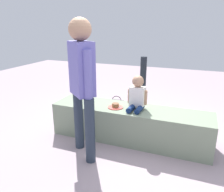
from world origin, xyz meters
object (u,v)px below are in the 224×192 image
object	(u,v)px
adult_standing	(82,77)
cake_box_white	(93,111)
water_bottle_far_side	(107,114)
handbag_black_leather	(117,106)
gift_bag	(133,101)
water_bottle_near_gift	(122,114)
party_cup_red	(194,127)
child_seated	(137,95)
cake_plate	(115,106)

from	to	relation	value
adult_standing	cake_box_white	xyz separation A→B (m)	(-0.51, 1.30, -0.98)
water_bottle_far_side	handbag_black_leather	distance (m)	0.36
gift_bag	handbag_black_leather	bearing A→B (deg)	-125.91
water_bottle_near_gift	handbag_black_leather	world-z (taller)	handbag_black_leather
water_bottle_near_gift	water_bottle_far_side	bearing A→B (deg)	-164.87
party_cup_red	handbag_black_leather	bearing A→B (deg)	169.37
child_seated	gift_bag	distance (m)	1.44
cake_plate	party_cup_red	distance (m)	1.39
water_bottle_far_side	cake_box_white	bearing A→B (deg)	163.07
party_cup_red	cake_box_white	distance (m)	1.83
child_seated	adult_standing	world-z (taller)	adult_standing
child_seated	cake_plate	world-z (taller)	child_seated
water_bottle_far_side	water_bottle_near_gift	bearing A→B (deg)	15.13
child_seated	cake_box_white	xyz separation A→B (m)	(-1.04, 0.69, -0.65)
gift_bag	water_bottle_near_gift	distance (m)	0.60
child_seated	handbag_black_leather	bearing A→B (deg)	124.77
gift_bag	water_bottle_far_side	world-z (taller)	gift_bag
cake_plate	cake_box_white	distance (m)	1.15
cake_box_white	child_seated	bearing A→B (deg)	-33.49
adult_standing	water_bottle_far_side	world-z (taller)	adult_standing
cake_plate	party_cup_red	size ratio (longest dim) A/B	2.03
child_seated	water_bottle_near_gift	size ratio (longest dim) A/B	2.30
cake_plate	gift_bag	size ratio (longest dim) A/B	0.70
handbag_black_leather	party_cup_red	bearing A→B (deg)	-10.63
cake_plate	water_bottle_near_gift	bearing A→B (deg)	100.60
adult_standing	water_bottle_near_gift	world-z (taller)	adult_standing
water_bottle_far_side	cake_box_white	world-z (taller)	water_bottle_far_side
child_seated	handbag_black_leather	xyz separation A→B (m)	(-0.65, 0.94, -0.59)
water_bottle_near_gift	handbag_black_leather	bearing A→B (deg)	127.54
child_seated	water_bottle_far_side	distance (m)	1.11
cake_plate	handbag_black_leather	distance (m)	1.13
adult_standing	cake_plate	world-z (taller)	adult_standing
cake_plate	cake_box_white	world-z (taller)	cake_plate
child_seated	handbag_black_leather	world-z (taller)	child_seated
child_seated	water_bottle_far_side	xyz separation A→B (m)	(-0.70, 0.59, -0.62)
water_bottle_near_gift	adult_standing	bearing A→B (deg)	-94.11
water_bottle_near_gift	party_cup_red	world-z (taller)	water_bottle_near_gift
gift_bag	cake_box_white	xyz separation A→B (m)	(-0.63, -0.57, -0.09)
cake_plate	water_bottle_far_side	xyz separation A→B (m)	(-0.40, 0.65, -0.43)
water_bottle_far_side	child_seated	bearing A→B (deg)	-39.78
adult_standing	water_bottle_near_gift	xyz separation A→B (m)	(0.09, 1.27, -0.95)
child_seated	cake_box_white	world-z (taller)	child_seated
child_seated	party_cup_red	xyz separation A→B (m)	(0.79, 0.67, -0.65)
adult_standing	handbag_black_leather	distance (m)	1.80
gift_bag	handbag_black_leather	size ratio (longest dim) A/B	0.96
party_cup_red	cake_plate	bearing A→B (deg)	-146.28
water_bottle_near_gift	cake_plate	bearing A→B (deg)	-79.40
adult_standing	child_seated	bearing A→B (deg)	48.95
adult_standing	cake_box_white	size ratio (longest dim) A/B	5.27
child_seated	gift_bag	size ratio (longest dim) A/B	1.50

